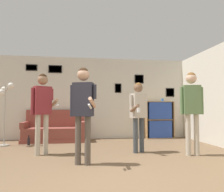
% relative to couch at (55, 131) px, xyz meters
% --- Properties ---
extents(ground_plane, '(20.00, 20.00, 0.00)m').
position_rel_couch_xyz_m(ground_plane, '(1.28, -4.10, -0.31)').
color(ground_plane, brown).
extents(wall_back, '(8.58, 0.08, 2.70)m').
position_rel_couch_xyz_m(wall_back, '(1.28, 0.41, 1.05)').
color(wall_back, silver).
rests_on(wall_back, ground_plane).
extents(couch, '(1.86, 0.80, 0.96)m').
position_rel_couch_xyz_m(couch, '(0.00, 0.00, 0.00)').
color(couch, brown).
rests_on(couch, ground_plane).
extents(bookshelf, '(0.96, 0.30, 1.24)m').
position_rel_couch_xyz_m(bookshelf, '(3.42, 0.19, 0.31)').
color(bookshelf, '#A87F51').
rests_on(bookshelf, ground_plane).
extents(floor_lamp, '(0.38, 0.42, 1.71)m').
position_rel_couch_xyz_m(floor_lamp, '(-1.26, -0.63, 0.98)').
color(floor_lamp, '#ADA89E').
rests_on(floor_lamp, ground_plane).
extents(person_player_foreground_left, '(0.60, 0.39, 1.78)m').
position_rel_couch_xyz_m(person_player_foreground_left, '(-0.06, -1.95, 0.80)').
color(person_player_foreground_left, '#B7AD99').
rests_on(person_player_foreground_left, ground_plane).
extents(person_player_foreground_center, '(0.48, 0.57, 1.76)m').
position_rel_couch_xyz_m(person_player_foreground_center, '(0.82, -2.91, 0.78)').
color(person_player_foreground_center, brown).
rests_on(person_player_foreground_center, ground_plane).
extents(person_watcher_holding_cup, '(0.46, 0.53, 1.61)m').
position_rel_couch_xyz_m(person_watcher_holding_cup, '(2.10, -2.01, 0.67)').
color(person_watcher_holding_cup, '#3D4247').
rests_on(person_watcher_holding_cup, ground_plane).
extents(person_spectator_near_bookshelf, '(0.49, 0.27, 1.80)m').
position_rel_couch_xyz_m(person_spectator_near_bookshelf, '(3.16, -2.49, 0.81)').
color(person_spectator_near_bookshelf, '#B7AD99').
rests_on(person_spectator_near_bookshelf, ground_plane).
extents(bottle_on_floor, '(0.07, 0.07, 0.27)m').
position_rel_couch_xyz_m(bottle_on_floor, '(-0.62, -0.62, -0.20)').
color(bottle_on_floor, black).
rests_on(bottle_on_floor, ground_plane).
extents(drinking_cup, '(0.09, 0.09, 0.10)m').
position_rel_couch_xyz_m(drinking_cup, '(3.55, 0.19, 0.98)').
color(drinking_cup, blue).
rests_on(drinking_cup, bookshelf).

